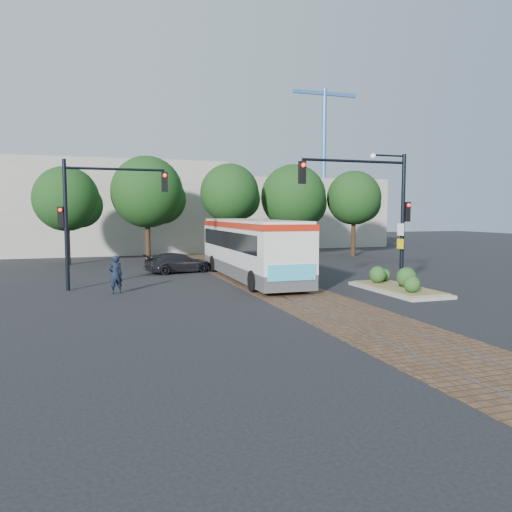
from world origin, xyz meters
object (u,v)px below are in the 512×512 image
(city_bus, at_px, (250,246))
(signal_pole_main, at_px, (380,200))
(traffic_island, at_px, (397,284))
(parked_car, at_px, (178,263))
(signal_pole_left, at_px, (92,206))
(officer, at_px, (116,275))

(city_bus, xyz_separation_m, signal_pole_main, (4.17, -5.95, 2.37))
(traffic_island, distance_m, parked_car, 13.10)
(city_bus, relative_size, signal_pole_main, 2.00)
(signal_pole_left, height_order, officer, signal_pole_left)
(officer, bearing_deg, traffic_island, 151.96)
(traffic_island, height_order, signal_pole_left, signal_pole_left)
(city_bus, relative_size, parked_car, 2.95)
(traffic_island, distance_m, officer, 12.70)
(traffic_island, relative_size, signal_pole_left, 0.87)
(signal_pole_main, height_order, officer, signal_pole_main)
(parked_car, bearing_deg, traffic_island, -154.72)
(traffic_island, height_order, officer, officer)
(city_bus, xyz_separation_m, signal_pole_left, (-8.06, -1.14, 2.08))
(city_bus, distance_m, signal_pole_left, 8.40)
(traffic_island, distance_m, signal_pole_main, 3.95)
(officer, distance_m, parked_car, 7.86)
(signal_pole_left, distance_m, officer, 3.54)
(signal_pole_left, xyz_separation_m, officer, (0.93, -1.61, -3.01))
(city_bus, distance_m, traffic_island, 8.05)
(signal_pole_main, relative_size, parked_car, 1.48)
(traffic_island, distance_m, signal_pole_left, 14.50)
(city_bus, distance_m, parked_car, 5.31)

